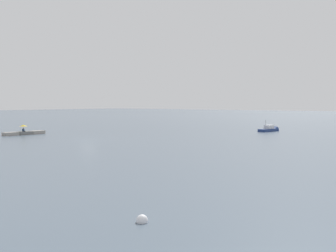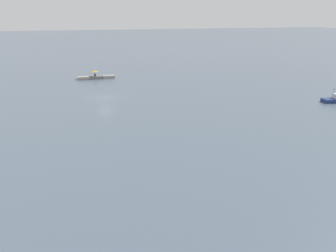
# 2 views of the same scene
# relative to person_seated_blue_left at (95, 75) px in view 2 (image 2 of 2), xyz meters

# --- Properties ---
(ground_plane) EXTENTS (500.00, 500.00, 0.00)m
(ground_plane) POSITION_rel_person_seated_blue_left_xyz_m (-0.21, 18.43, -0.88)
(ground_plane) COLOR slate
(seawall_pier) EXTENTS (8.40, 1.62, 0.63)m
(seawall_pier) POSITION_rel_person_seated_blue_left_xyz_m (-0.21, -0.09, -0.57)
(seawall_pier) COLOR gray
(seawall_pier) RESTS_ON ground_plane
(person_seated_blue_left) EXTENTS (0.41, 0.62, 0.73)m
(person_seated_blue_left) POSITION_rel_person_seated_blue_left_xyz_m (0.00, 0.00, 0.00)
(person_seated_blue_left) COLOR #1E2333
(person_seated_blue_left) RESTS_ON seawall_pier
(umbrella_open_yellow) EXTENTS (1.47, 1.47, 1.31)m
(umbrella_open_yellow) POSITION_rel_person_seated_blue_left_xyz_m (-0.00, -0.01, 0.87)
(umbrella_open_yellow) COLOR black
(umbrella_open_yellow) RESTS_ON seawall_pier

